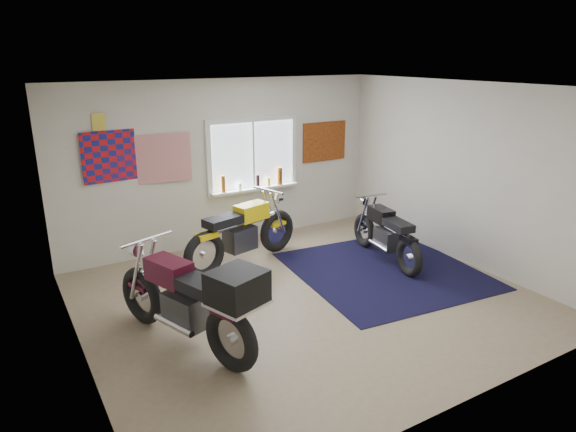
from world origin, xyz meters
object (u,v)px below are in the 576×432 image
navy_rug (385,270)px  black_chrome_bike (386,235)px  yellow_triumph (242,234)px  maroon_tourer (192,301)px

navy_rug → black_chrome_bike: black_chrome_bike is taller
navy_rug → yellow_triumph: bearing=141.4°
navy_rug → yellow_triumph: 2.19m
navy_rug → yellow_triumph: (-1.67, 1.34, 0.47)m
navy_rug → yellow_triumph: size_ratio=1.24×
black_chrome_bike → maroon_tourer: (-3.44, -0.88, 0.17)m
yellow_triumph → maroon_tourer: bearing=-143.2°
black_chrome_bike → navy_rug: bearing=148.6°
yellow_triumph → maroon_tourer: maroon_tourer is taller
yellow_triumph → navy_rug: bearing=-53.5°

